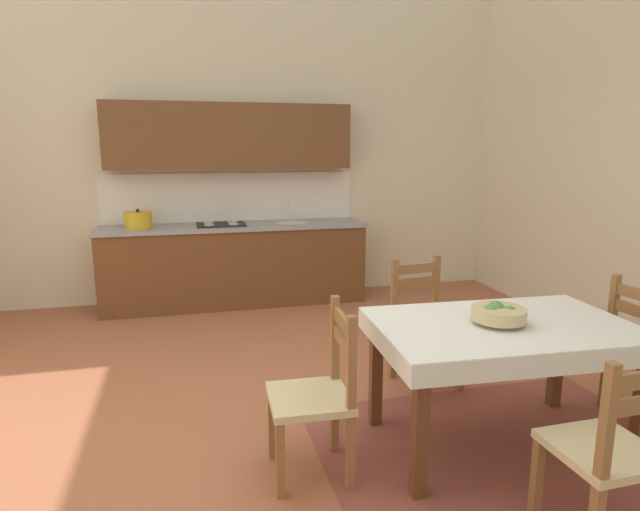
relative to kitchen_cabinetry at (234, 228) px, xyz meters
The scene contains 9 objects.
ground_plane 3.04m from the kitchen_cabinetry, 87.27° to the right, with size 6.67×6.95×0.10m, color #A86042.
wall_back 1.26m from the kitchen_cabinetry, 67.39° to the left, with size 6.67×0.12×4.12m, color beige.
area_rug 3.77m from the kitchen_cabinetry, 70.58° to the right, with size 2.10×1.60×0.01m, color brown.
kitchen_cabinetry is the anchor object (origin of this frame).
dining_table 3.58m from the kitchen_cabinetry, 70.05° to the right, with size 1.49×0.99×0.75m.
dining_chair_camera_side 4.39m from the kitchen_cabinetry, 73.71° to the right, with size 0.43×0.43×0.93m.
dining_chair_kitchen_side 2.75m from the kitchen_cabinetry, 64.55° to the right, with size 0.47×0.47×0.93m.
dining_chair_tv_side 3.39m from the kitchen_cabinetry, 87.80° to the right, with size 0.44×0.44×0.93m.
fruit_bowl 3.57m from the kitchen_cabinetry, 70.66° to the right, with size 0.30×0.30×0.12m.
Camera 1 is at (-0.63, -2.99, 1.73)m, focal length 29.85 mm.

